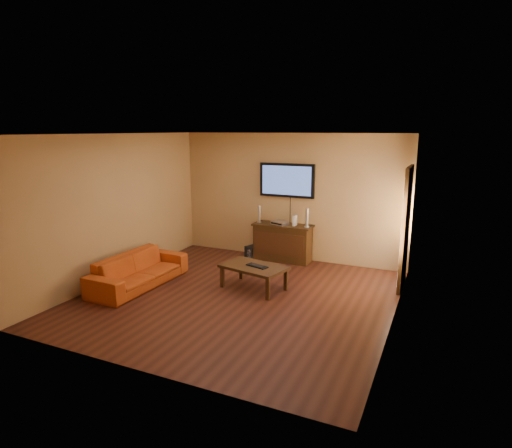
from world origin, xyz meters
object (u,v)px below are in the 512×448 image
Objects in this scene: av_receiver at (280,223)px; subwoofer at (252,252)px; game_console at (295,220)px; speaker_left at (259,215)px; bottle at (249,255)px; coffee_table at (254,269)px; television at (287,180)px; media_console at (283,242)px; speaker_right at (307,219)px; sofa at (138,265)px; keyboard at (257,266)px.

av_receiver is 1.32× the size of subwoofer.
av_receiver is 0.33m from game_console.
bottle is (-0.15, -0.20, -0.86)m from speaker_left.
game_console is (0.13, 1.79, 0.53)m from coffee_table.
television is 1.75m from subwoofer.
game_console reaches higher than subwoofer.
media_console is 3.86× the size of av_receiver.
av_receiver is at bearing 24.85° from subwoofer.
television reaches higher than coffee_table.
speaker_right is 1.52m from bottle.
speaker_left reaches higher than media_console.
media_console is 3.09m from sofa.
game_console reaches higher than coffee_table.
sofa is 5.01× the size of speaker_right.
av_receiver reaches higher than keyboard.
speaker_left is 0.86× the size of keyboard.
television is 0.95m from speaker_right.
game_console is (0.27, -0.20, -0.81)m from television.
speaker_right is 0.61m from av_receiver.
speaker_left is (-0.54, -0.02, 0.56)m from media_console.
speaker_right is at bearing 24.03° from subwoofer.
sofa is at bearing -127.45° from game_console.
sofa is at bearing -116.50° from bottle.
game_console is at bearing -38.43° from sofa.
av_receiver is at bearing 16.38° from bottle.
speaker_right is 1.50m from subwoofer.
coffee_table reaches higher than subwoofer.
sofa is 2.55m from bottle.
media_console is 0.44m from av_receiver.
sofa reaches higher than bottle.
speaker_left is 1.08m from speaker_right.
speaker_right is (0.54, -0.03, 0.58)m from media_console.
speaker_right reaches higher than av_receiver.
coffee_table is 1.98m from speaker_left.
television is 3.67× the size of av_receiver.
coffee_table is at bearing -69.07° from speaker_left.
television is 5.48× the size of bottle.
television is 0.87m from game_console.
speaker_left is 1.46× the size of subwoofer.
subwoofer is at bearing 117.25° from keyboard.
speaker_right is 0.92× the size of keyboard.
speaker_right is at bearing 76.91° from coffee_table.
bottle is 1.84m from keyboard.
keyboard is at bearing -83.45° from media_console.
bottle is (-0.69, -0.43, -1.61)m from television.
game_console is (0.81, 0.03, -0.06)m from speaker_left.
bottle is at bearing -68.81° from subwoofer.
subwoofer is (-0.69, -0.06, -0.28)m from media_console.
speaker_left is (-0.67, 1.76, 0.59)m from coffee_table.
sofa is 3.46m from speaker_right.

